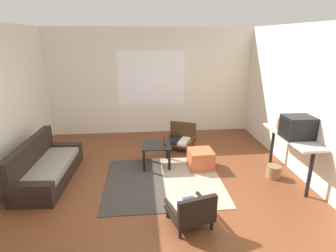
{
  "coord_description": "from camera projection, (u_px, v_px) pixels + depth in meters",
  "views": [
    {
      "loc": [
        -0.25,
        -4.03,
        2.48
      ],
      "look_at": [
        0.2,
        0.64,
        0.93
      ],
      "focal_mm": 29.2,
      "sensor_mm": 36.0,
      "label": 1
    }
  ],
  "objects": [
    {
      "name": "coffee_table",
      "position": [
        156.0,
        148.0,
        5.41
      ],
      "size": [
        0.57,
        0.6,
        0.45
      ],
      "color": "black",
      "rests_on": "ground"
    },
    {
      "name": "glass_bottle",
      "position": [
        164.0,
        139.0,
        5.3
      ],
      "size": [
        0.06,
        0.06,
        0.29
      ],
      "color": "#5B2319",
      "rests_on": "coffee_table"
    },
    {
      "name": "armchair_striped_foreground",
      "position": [
        192.0,
        211.0,
        3.66
      ],
      "size": [
        0.67,
        0.67,
        0.54
      ],
      "color": "black",
      "rests_on": "ground"
    },
    {
      "name": "armchair_by_window",
      "position": [
        181.0,
        138.0,
        6.32
      ],
      "size": [
        0.78,
        0.75,
        0.57
      ],
      "color": "#472D19",
      "rests_on": "ground"
    },
    {
      "name": "ottoman_orange",
      "position": [
        201.0,
        159.0,
        5.36
      ],
      "size": [
        0.48,
        0.48,
        0.37
      ],
      "primitive_type": "cube",
      "rotation": [
        0.0,
        0.0,
        0.05
      ],
      "color": "#BC5633",
      "rests_on": "ground"
    },
    {
      "name": "wicker_basket",
      "position": [
        274.0,
        172.0,
        5.0
      ],
      "size": [
        0.26,
        0.26,
        0.23
      ],
      "primitive_type": "cylinder",
      "color": "olive",
      "rests_on": "ground"
    },
    {
      "name": "crt_television",
      "position": [
        297.0,
        127.0,
        4.61
      ],
      "size": [
        0.48,
        0.4,
        0.38
      ],
      "color": "black",
      "rests_on": "console_shelf"
    },
    {
      "name": "clay_vase",
      "position": [
        284.0,
        124.0,
        5.06
      ],
      "size": [
        0.26,
        0.26,
        0.29
      ],
      "color": "#935B38",
      "rests_on": "console_shelf"
    },
    {
      "name": "ground_plane",
      "position": [
        160.0,
        190.0,
        4.61
      ],
      "size": [
        7.8,
        7.8,
        0.0
      ],
      "primitive_type": "plane",
      "color": "brown"
    },
    {
      "name": "far_wall_with_window",
      "position": [
        151.0,
        82.0,
        7.07
      ],
      "size": [
        5.6,
        0.13,
        2.7
      ],
      "color": "silver",
      "rests_on": "ground"
    },
    {
      "name": "area_rug",
      "position": [
        164.0,
        181.0,
        4.89
      ],
      "size": [
        2.07,
        1.88,
        0.01
      ],
      "color": "#38332D",
      "rests_on": "ground"
    },
    {
      "name": "couch",
      "position": [
        46.0,
        168.0,
        4.88
      ],
      "size": [
        0.81,
        1.83,
        0.75
      ],
      "color": "black",
      "rests_on": "ground"
    },
    {
      "name": "console_shelf",
      "position": [
        291.0,
        140.0,
        4.82
      ],
      "size": [
        0.43,
        1.41,
        0.83
      ],
      "color": "beige",
      "rests_on": "ground"
    },
    {
      "name": "side_wall_right",
      "position": [
        311.0,
        105.0,
        4.71
      ],
      "size": [
        0.12,
        6.6,
        2.7
      ],
      "primitive_type": "cube",
      "color": "silver",
      "rests_on": "ground"
    }
  ]
}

